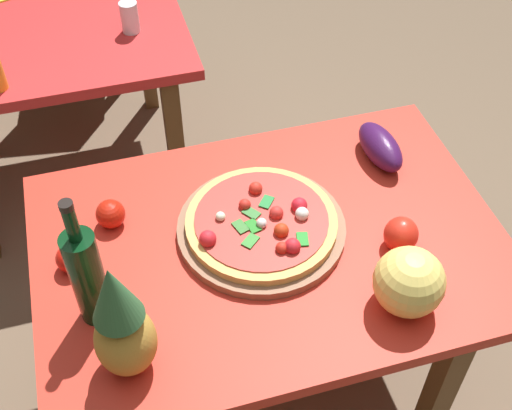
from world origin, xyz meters
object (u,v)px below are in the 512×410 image
Objects in this scene: wine_bottle at (87,275)px; tomato_near_board at (111,214)px; tomato_beside_pepper at (70,258)px; bell_pepper at (401,235)px; background_table at (49,49)px; display_table at (270,264)px; drinking_glass_water at (130,17)px; pizza at (262,222)px; pineapple_left at (122,326)px; pizza_board at (261,228)px; melon at (409,282)px; eggplant at (380,147)px.

wine_bottle reaches higher than tomato_near_board.
bell_pepper is at bearing -11.09° from tomato_beside_pepper.
bell_pepper is (0.80, -1.31, 0.14)m from background_table.
drinking_glass_water reaches higher than display_table.
pizza is 1.17× the size of pineapple_left.
pineapple_left reaches higher than pizza_board.
melon is 0.51m from eggplant.
melon reaches higher than tomato_beside_pepper.
pizza_board is at bearing -80.28° from drinking_glass_water.
pizza reaches higher than background_table.
drinking_glass_water is at bearing 100.05° from display_table.
pizza_board is 0.35m from bell_pepper.
drinking_glass_water is at bearing -22.57° from background_table.
pizza_board is 0.48m from tomato_beside_pepper.
bell_pepper reaches higher than pizza_board.
bell_pepper is at bearing -67.08° from drinking_glass_water.
display_table is 0.11m from pizza_board.
melon reaches higher than bell_pepper.
pizza is 5.54× the size of tomato_beside_pepper.
pizza reaches higher than tomato_near_board.
display_table is 0.44m from tomato_near_board.
tomato_beside_pepper is at bearing -89.96° from background_table.
wine_bottle is 3.91× the size of bell_pepper.
tomato_near_board is at bearing -176.84° from eggplant.
drinking_glass_water is at bearing 123.87° from eggplant.
melon is 2.36× the size of tomato_beside_pepper.
pizza is at bearing 130.29° from melon.
pineapple_left is 3.01× the size of drinking_glass_water.
wine_bottle is 3.35× the size of drinking_glass_water.
pizza is (0.48, -1.17, 0.14)m from background_table.
eggplant is 0.90m from tomato_beside_pepper.
pineapple_left is 1.67× the size of eggplant.
pizza_board is at bearing -156.38° from eggplant.
melon is at bearing -72.02° from drinking_glass_water.
wine_bottle is 0.90m from eggplant.
bell_pepper is 1.29m from drinking_glass_water.
eggplant is (0.78, 0.47, -0.10)m from pineapple_left.
bell_pepper is (0.06, 0.17, -0.04)m from melon.
background_table is 13.07× the size of tomato_near_board.
wine_bottle is at bearing -163.13° from pizza.
pineapple_left is (-0.39, -0.25, 0.24)m from display_table.
eggplant is at bearing 75.73° from bell_pepper.
tomato_beside_pepper is (-0.04, 0.15, -0.11)m from wine_bottle.
display_table is 1.20× the size of background_table.
background_table is 1.34m from eggplant.
pizza is 0.47m from wine_bottle.
tomato_beside_pepper is (0.00, -1.15, 0.14)m from background_table.
display_table is 0.35m from bell_pepper.
melon reaches higher than display_table.
bell_pepper is at bearing -18.61° from display_table.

